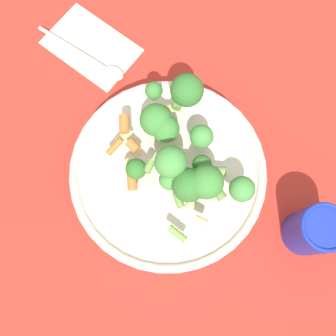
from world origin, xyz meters
TOP-DOWN VIEW (x-y plane):
  - ground_plane at (0.00, 0.00)m, footprint 3.00×3.00m
  - bowl at (0.00, 0.00)m, footprint 0.30×0.30m
  - pasta_salad at (-0.00, 0.03)m, footprint 0.22×0.18m
  - cup at (0.20, 0.11)m, footprint 0.07×0.07m
  - napkin at (-0.27, 0.05)m, footprint 0.18×0.14m
  - spoon at (-0.24, 0.03)m, footprint 0.18×0.07m

SIDE VIEW (x-z plane):
  - ground_plane at x=0.00m, z-range 0.00..0.00m
  - napkin at x=-0.27m, z-range 0.00..0.01m
  - spoon at x=-0.24m, z-range 0.01..0.02m
  - bowl at x=0.00m, z-range 0.00..0.06m
  - cup at x=0.20m, z-range 0.00..0.10m
  - pasta_salad at x=0.00m, z-range 0.06..0.14m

